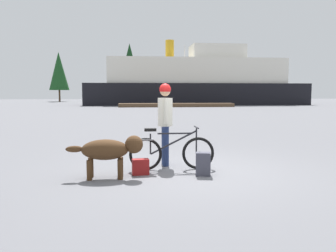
{
  "coord_description": "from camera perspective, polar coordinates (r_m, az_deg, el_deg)",
  "views": [
    {
      "loc": [
        -1.2,
        -6.94,
        1.59
      ],
      "look_at": [
        -0.35,
        0.98,
        0.83
      ],
      "focal_mm": 37.93,
      "sensor_mm": 36.0,
      "label": 1
    }
  ],
  "objects": [
    {
      "name": "sailboat_moored",
      "position": [
        50.31,
        2.67,
        4.16
      ],
      "size": [
        7.07,
        1.98,
        8.21
      ],
      "color": "silver",
      "rests_on": "ground_plane"
    },
    {
      "name": "pine_tree_far_right",
      "position": [
        64.26,
        3.59,
        9.1
      ],
      "size": [
        3.29,
        3.29,
        9.23
      ],
      "color": "#4C331E",
      "rests_on": "ground_plane"
    },
    {
      "name": "dog",
      "position": [
        6.66,
        -9.35,
        -3.83
      ],
      "size": [
        1.42,
        0.45,
        0.79
      ],
      "color": "#472D19",
      "rests_on": "ground_plane"
    },
    {
      "name": "ferry_boat",
      "position": [
        47.13,
        4.58,
        6.98
      ],
      "size": [
        28.33,
        7.37,
        8.33
      ],
      "color": "black",
      "rests_on": "ground_plane"
    },
    {
      "name": "ground_plane",
      "position": [
        7.22,
        3.63,
        -7.31
      ],
      "size": [
        160.0,
        160.0,
        0.0
      ],
      "primitive_type": "plane",
      "color": "slate"
    },
    {
      "name": "pine_tree_mid_back",
      "position": [
        72.59,
        3.87,
        9.26
      ],
      "size": [
        2.87,
        2.87,
        10.19
      ],
      "color": "#4C331E",
      "rests_on": "ground_plane"
    },
    {
      "name": "pine_tree_far_left",
      "position": [
        65.4,
        -17.13,
        8.44
      ],
      "size": [
        3.42,
        3.42,
        8.63
      ],
      "color": "#4C331E",
      "rests_on": "ground_plane"
    },
    {
      "name": "bicycle",
      "position": [
        7.29,
        0.53,
        -4.23
      ],
      "size": [
        1.76,
        0.44,
        0.89
      ],
      "color": "black",
      "rests_on": "ground_plane"
    },
    {
      "name": "person_cyclist",
      "position": [
        7.7,
        -0.46,
        1.65
      ],
      "size": [
        0.32,
        0.53,
        1.78
      ],
      "color": "navy",
      "rests_on": "ground_plane"
    },
    {
      "name": "handbag_pannier",
      "position": [
        6.93,
        -4.43,
        -6.56
      ],
      "size": [
        0.34,
        0.21,
        0.31
      ],
      "primitive_type": "cube",
      "rotation": [
        0.0,
        0.0,
        0.1
      ],
      "color": "maroon",
      "rests_on": "ground_plane"
    },
    {
      "name": "pine_tree_center",
      "position": [
        64.88,
        -6.18,
        9.6
      ],
      "size": [
        4.08,
        4.08,
        10.33
      ],
      "color": "#4C331E",
      "rests_on": "ground_plane"
    },
    {
      "name": "backpack",
      "position": [
        6.86,
        5.66,
        -6.1
      ],
      "size": [
        0.31,
        0.25,
        0.45
      ],
      "primitive_type": "cube",
      "rotation": [
        0.0,
        0.0,
        -0.2
      ],
      "color": "#3F3F4C",
      "rests_on": "ground_plane"
    },
    {
      "name": "dock_pier",
      "position": [
        39.49,
        1.32,
        3.39
      ],
      "size": [
        12.71,
        2.05,
        0.4
      ],
      "primitive_type": "cube",
      "color": "brown",
      "rests_on": "ground_plane"
    }
  ]
}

